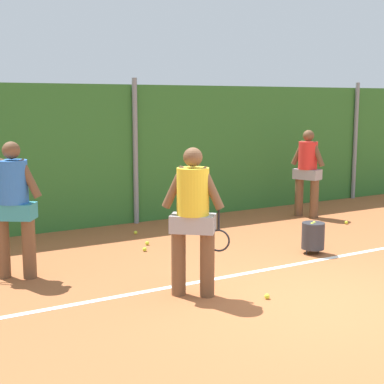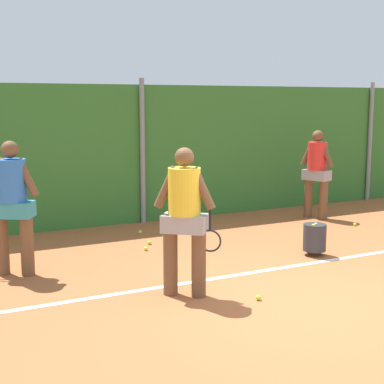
# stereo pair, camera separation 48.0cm
# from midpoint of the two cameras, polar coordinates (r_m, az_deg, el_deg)

# --- Properties ---
(ground_plane) EXTENTS (31.56, 31.56, 0.00)m
(ground_plane) POSITION_cam_midpoint_polar(r_m,az_deg,el_deg) (8.35, 3.31, -7.68)
(ground_plane) COLOR #A85B33
(hedge_fence_backdrop) EXTENTS (20.51, 0.25, 2.71)m
(hedge_fence_backdrop) POSITION_cam_midpoint_polar(r_m,az_deg,el_deg) (11.43, -7.21, 3.74)
(hedge_fence_backdrop) COLOR #33702D
(hedge_fence_backdrop) RESTS_ON ground_plane
(fence_post_center) EXTENTS (0.10, 0.10, 2.84)m
(fence_post_center) POSITION_cam_midpoint_polar(r_m,az_deg,el_deg) (11.27, -6.87, 3.99)
(fence_post_center) COLOR gray
(fence_post_center) RESTS_ON ground_plane
(fence_post_right) EXTENTS (0.10, 0.10, 2.84)m
(fence_post_right) POSITION_cam_midpoint_polar(r_m,az_deg,el_deg) (14.63, 15.03, 4.90)
(fence_post_right) COLOR gray
(fence_post_right) RESTS_ON ground_plane
(court_baseline_paint) EXTENTS (14.99, 0.10, 0.01)m
(court_baseline_paint) POSITION_cam_midpoint_polar(r_m,az_deg,el_deg) (8.19, 4.11, -8.01)
(court_baseline_paint) COLOR white
(court_baseline_paint) RESTS_ON ground_plane
(player_foreground_near) EXTENTS (0.70, 0.59, 1.85)m
(player_foreground_near) POSITION_cam_midpoint_polar(r_m,az_deg,el_deg) (7.00, -1.86, -2.20)
(player_foreground_near) COLOR brown
(player_foreground_near) RESTS_ON ground_plane
(player_midcourt) EXTENTS (0.75, 0.57, 1.87)m
(player_midcourt) POSITION_cam_midpoint_polar(r_m,az_deg,el_deg) (8.15, -18.96, -1.00)
(player_midcourt) COLOR brown
(player_midcourt) RESTS_ON ground_plane
(player_backcourt_far) EXTENTS (0.48, 0.72, 1.81)m
(player_backcourt_far) POSITION_cam_midpoint_polar(r_m,az_deg,el_deg) (12.05, 10.30, 2.32)
(player_backcourt_far) COLOR brown
(player_backcourt_far) RESTS_ON ground_plane
(ball_hopper) EXTENTS (0.36, 0.36, 0.51)m
(ball_hopper) POSITION_cam_midpoint_polar(r_m,az_deg,el_deg) (9.25, 10.50, -4.30)
(ball_hopper) COLOR #2D2D33
(ball_hopper) RESTS_ON ground_plane
(tennis_ball_1) EXTENTS (0.07, 0.07, 0.07)m
(tennis_ball_1) POSITION_cam_midpoint_polar(r_m,az_deg,el_deg) (7.16, 5.55, -10.31)
(tennis_ball_1) COLOR #CCDB33
(tennis_ball_1) RESTS_ON ground_plane
(tennis_ball_2) EXTENTS (0.07, 0.07, 0.07)m
(tennis_ball_2) POSITION_cam_midpoint_polar(r_m,az_deg,el_deg) (11.63, 13.97, -2.97)
(tennis_ball_2) COLOR #CCDB33
(tennis_ball_2) RESTS_ON ground_plane
(tennis_ball_3) EXTENTS (0.07, 0.07, 0.07)m
(tennis_ball_3) POSITION_cam_midpoint_polar(r_m,az_deg,el_deg) (9.73, -5.90, -5.09)
(tennis_ball_3) COLOR #CCDB33
(tennis_ball_3) RESTS_ON ground_plane
(tennis_ball_7) EXTENTS (0.07, 0.07, 0.07)m
(tennis_ball_7) POSITION_cam_midpoint_polar(r_m,az_deg,el_deg) (9.34, -6.21, -5.70)
(tennis_ball_7) COLOR #CCDB33
(tennis_ball_7) RESTS_ON ground_plane
(tennis_ball_9) EXTENTS (0.07, 0.07, 0.07)m
(tennis_ball_9) POSITION_cam_midpoint_polar(r_m,az_deg,el_deg) (10.52, -6.94, -4.03)
(tennis_ball_9) COLOR #CCDB33
(tennis_ball_9) RESTS_ON ground_plane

